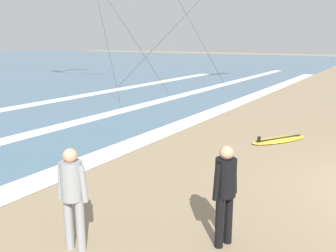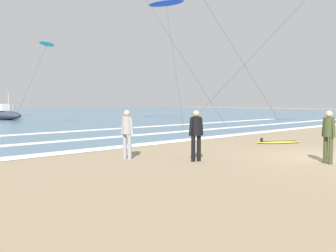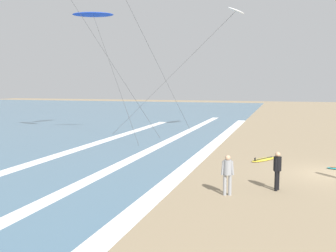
{
  "view_description": "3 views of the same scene",
  "coord_description": "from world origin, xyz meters",
  "views": [
    {
      "loc": [
        -8.35,
        0.76,
        3.09
      ],
      "look_at": [
        -0.05,
        5.88,
        0.76
      ],
      "focal_mm": 38.52,
      "sensor_mm": 36.0,
      "label": 1
    },
    {
      "loc": [
        -12.12,
        -5.08,
        1.88
      ],
      "look_at": [
        -1.69,
        6.02,
        0.85
      ],
      "focal_mm": 39.48,
      "sensor_mm": 36.0,
      "label": 2
    },
    {
      "loc": [
        -19.98,
        2.47,
        4.36
      ],
      "look_at": [
        -1.57,
        7.93,
        2.28
      ],
      "focal_mm": 42.01,
      "sensor_mm": 36.0,
      "label": 3
    }
  ],
  "objects": [
    {
      "name": "surfer_mid_group",
      "position": [
        -1.09,
        -0.36,
        0.96
      ],
      "size": [
        0.32,
        0.51,
        1.6
      ],
      "color": "#384223",
      "rests_on": "ground"
    },
    {
      "name": "offshore_boat",
      "position": [
        1.51,
        33.53,
        0.55
      ],
      "size": [
        2.39,
        5.38,
        2.7
      ],
      "color": "#2D3342",
      "rests_on": "ground"
    },
    {
      "name": "wave_foam_shoreline",
      "position": [
        -0.7,
        7.21,
        0.01
      ],
      "size": [
        55.09,
        0.9,
        0.01
      ],
      "primitive_type": "cube",
      "color": "white",
      "rests_on": "ocean_surface"
    },
    {
      "name": "surfer_left_far",
      "position": [
        -3.64,
        2.66,
        0.96
      ],
      "size": [
        0.51,
        0.32,
        1.6
      ],
      "color": "black",
      "rests_on": "ground"
    },
    {
      "name": "ground_plane",
      "position": [
        0.0,
        0.0,
        0.0
      ],
      "size": [
        160.0,
        160.0,
        0.0
      ],
      "primitive_type": "plane",
      "color": "#937F60"
    },
    {
      "name": "surfboard_near_water",
      "position": [
        2.76,
        3.52,
        0.05
      ],
      "size": [
        2.1,
        1.61,
        0.25
      ],
      "color": "yellow",
      "rests_on": "ground"
    },
    {
      "name": "kite_blue_high_left",
      "position": [
        8.33,
        16.93,
        9.65
      ],
      "size": [
        3.69,
        6.44,
        9.92
      ],
      "color": "blue",
      "rests_on": "ground"
    },
    {
      "name": "wave_foam_mid_break",
      "position": [
        1.12,
        10.85,
        0.01
      ],
      "size": [
        57.47,
        0.76,
        0.01
      ],
      "primitive_type": "cube",
      "color": "white",
      "rests_on": "ocean_surface"
    },
    {
      "name": "surfer_left_near",
      "position": [
        -4.93,
        4.51,
        0.96
      ],
      "size": [
        0.32,
        0.51,
        1.6
      ],
      "color": "gray",
      "rests_on": "ground"
    },
    {
      "name": "wave_foam_outer_break",
      "position": [
        1.01,
        15.58,
        0.01
      ],
      "size": [
        42.78,
        0.87,
        0.01
      ],
      "primitive_type": "cube",
      "color": "white",
      "rests_on": "ocean_surface"
    },
    {
      "name": "kite_cyan_distant_low",
      "position": [
        6.01,
        33.36,
        8.01
      ],
      "size": [
        8.76,
        10.19,
        8.29
      ],
      "color": "#23A8C6",
      "rests_on": "ground"
    }
  ]
}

